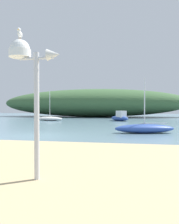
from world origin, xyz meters
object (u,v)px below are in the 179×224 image
(mast_structure, at_px, (27,64))
(sailboat_near_shore, at_px, (144,128))
(seagull_on_radar, at_px, (20,33))
(sailboat_off_point, at_px, (50,119))
(motorboat_outer_mooring, at_px, (120,117))

(mast_structure, bearing_deg, sailboat_near_shore, 74.69)
(seagull_on_radar, height_order, sailboat_off_point, sailboat_off_point)
(sailboat_off_point, distance_m, sailboat_near_shore, 18.73)
(mast_structure, distance_m, sailboat_near_shore, 12.74)
(mast_structure, distance_m, sailboat_off_point, 27.66)
(mast_structure, distance_m, motorboat_outer_mooring, 27.36)
(mast_structure, height_order, motorboat_outer_mooring, mast_structure)
(seagull_on_radar, bearing_deg, motorboat_outer_mooring, 88.10)
(motorboat_outer_mooring, distance_m, sailboat_off_point, 10.10)
(mast_structure, relative_size, sailboat_near_shore, 0.71)
(mast_structure, distance_m, seagull_on_radar, 0.73)
(mast_structure, bearing_deg, seagull_on_radar, -174.32)
(mast_structure, xyz_separation_m, seagull_on_radar, (-0.16, -0.02, 0.71))
(motorboat_outer_mooring, distance_m, sailboat_near_shore, 15.42)
(seagull_on_radar, relative_size, sailboat_off_point, 0.08)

